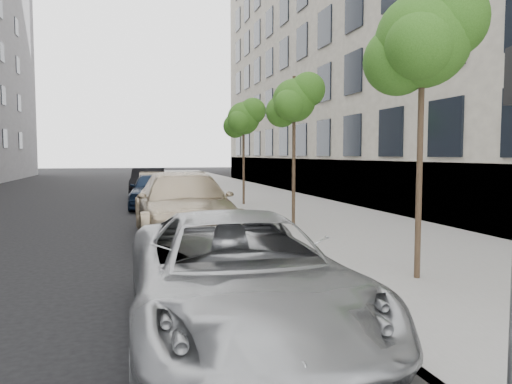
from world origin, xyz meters
name	(u,v)px	position (x,y,z in m)	size (l,w,h in m)	color
ground	(257,333)	(0.00, 0.00, 0.00)	(160.00, 160.00, 0.00)	black
sidewalk	(226,190)	(4.30, 24.00, 0.07)	(6.40, 72.00, 0.14)	gray
curb	(174,191)	(1.18, 24.00, 0.07)	(0.15, 72.00, 0.14)	#9E9B93
tree_near	(424,40)	(3.23, 1.50, 4.10)	(1.85, 1.65, 4.87)	#38281C
tree_mid	(295,101)	(3.23, 8.00, 3.79)	(1.62, 1.42, 4.45)	#38281C
tree_far	(244,118)	(3.23, 14.50, 3.73)	(1.70, 1.50, 4.43)	#38281C
minivan	(237,276)	(-0.26, -0.05, 0.75)	(2.49, 5.41, 1.50)	#A2A4A6
suv	(184,206)	(-0.10, 7.31, 0.87)	(2.44, 6.01, 1.75)	tan
sedan_blue	(154,190)	(-0.48, 15.23, 0.76)	(1.79, 4.46, 1.52)	black
sedan_black	(148,183)	(-0.48, 20.38, 0.76)	(1.62, 4.64, 1.53)	black
sedan_rear	(151,180)	(-0.10, 25.44, 0.62)	(1.75, 4.29, 1.25)	#95989D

